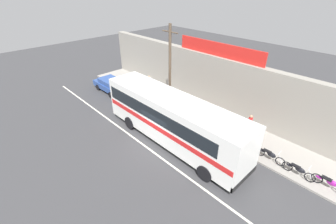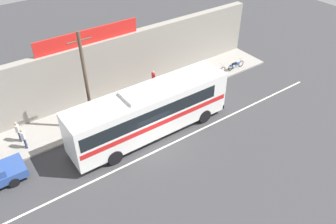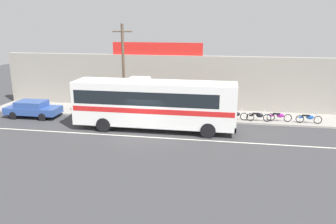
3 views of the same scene
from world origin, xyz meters
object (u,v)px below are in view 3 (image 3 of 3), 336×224
Objects in this scene: motorcycle_black at (235,115)px; motorcycle_red at (258,116)px; intercity_bus at (153,102)px; utility_pole at (124,69)px; pedestrian_far_right at (76,100)px; pedestrian_far_left at (206,102)px; parked_car at (33,108)px; pedestrian_near_shop at (79,98)px; motorcycle_purple at (308,118)px; motorcycle_blue at (279,116)px.

motorcycle_red is at bearing -2.79° from motorcycle_black.
intercity_bus reaches higher than motorcycle_black.
utility_pole reaches higher than motorcycle_red.
pedestrian_far_left is at bearing 6.69° from pedestrian_far_right.
utility_pole is 3.81× the size of motorcycle_black.
intercity_bus is 10.70m from parked_car.
motorcycle_red is at bearing 0.90° from utility_pole.
utility_pole reaches higher than pedestrian_far_left.
motorcycle_purple is at bearing -3.93° from pedestrian_near_shop.
pedestrian_far_right reaches higher than motorcycle_red.
intercity_bus is at bearing -165.02° from motorcycle_purple.
parked_car is 16.53m from motorcycle_black.
intercity_bus is 6.83m from motorcycle_black.
motorcycle_blue is (12.30, 0.40, -3.40)m from utility_pole.
motorcycle_purple is (2.15, -0.13, 0.00)m from motorcycle_blue.
pedestrian_near_shop is 0.92m from pedestrian_far_right.
pedestrian_far_left is at bearing 13.31° from parked_car.
pedestrian_far_right reaches higher than motorcycle_purple.
motorcycle_purple is (21.94, 1.61, -0.17)m from parked_car.
utility_pole is 5.49m from pedestrian_far_right.
motorcycle_black is 1.19× the size of pedestrian_near_shop.
pedestrian_far_left is (-7.95, 1.70, 0.50)m from motorcycle_purple.
utility_pole is 3.90× the size of motorcycle_blue.
pedestrian_near_shop is at bearing 96.49° from pedestrian_far_right.
utility_pole is at bearing -178.14° from motorcycle_blue.
motorcycle_red is 1.17× the size of pedestrian_far_right.
intercity_bus is 7.25× the size of pedestrian_far_left.
motorcycle_blue is at bearing 1.86° from utility_pole.
intercity_bus reaches higher than pedestrian_far_right.
motorcycle_blue is (9.27, 3.18, -1.50)m from intercity_bus.
intercity_bus reaches higher than motorcycle_blue.
pedestrian_near_shop is 11.23m from pedestrian_far_left.
utility_pole is at bearing -178.91° from motorcycle_purple.
parked_car is 2.33× the size of motorcycle_blue.
pedestrian_far_right is at bearing 179.07° from motorcycle_blue.
motorcycle_blue and motorcycle_red have the same top height.
pedestrian_near_shop reaches higher than pedestrian_far_right.
motorcycle_black is 3.05m from pedestrian_far_left.
pedestrian_far_left is at bearing 167.91° from motorcycle_purple.
intercity_bus is 7.19× the size of pedestrian_near_shop.
motorcycle_red is at bearing 4.71° from parked_car.
intercity_bus is 5.98m from pedestrian_far_left.
utility_pole reaches higher than pedestrian_near_shop.
intercity_bus reaches higher than pedestrian_far_left.
motorcycle_red is 1.17× the size of pedestrian_far_left.
motorcycle_purple is 19.22m from pedestrian_near_shop.
motorcycle_purple is (5.49, 0.02, 0.00)m from motorcycle_black.
utility_pole reaches higher than pedestrian_far_right.
motorcycle_purple is at bearing 14.98° from intercity_bus.
motorcycle_black is at bearing -34.99° from pedestrian_far_left.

